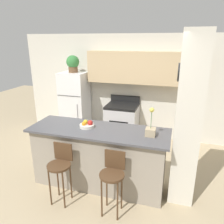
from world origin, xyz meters
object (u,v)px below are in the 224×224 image
bar_stool_left (60,165)px  bar_stool_right (113,175)px  trash_bin (92,132)px  potted_plant_on_fridge (73,63)px  fruit_bowl (87,125)px  orchid_vase (151,130)px  stove_range (122,122)px  refrigerator (75,104)px

bar_stool_left → bar_stool_right: same height
trash_bin → potted_plant_on_fridge: bearing=159.0°
fruit_bowl → orchid_vase: bearing=-2.2°
orchid_vase → trash_bin: size_ratio=1.17×
trash_bin → bar_stool_left: bearing=-80.4°
bar_stool_right → potted_plant_on_fridge: potted_plant_on_fridge is taller
fruit_bowl → stove_range: bearing=85.5°
refrigerator → orchid_vase: (2.16, -1.87, 0.31)m
stove_range → bar_stool_right: bearing=-78.8°
trash_bin → stove_range: bearing=15.8°
refrigerator → trash_bin: bearing=-21.0°
refrigerator → bar_stool_left: refrigerator is taller
refrigerator → stove_range: bearing=-0.3°
stove_range → potted_plant_on_fridge: size_ratio=2.59×
orchid_vase → potted_plant_on_fridge: bearing=139.2°
refrigerator → potted_plant_on_fridge: bearing=117.5°
stove_range → potted_plant_on_fridge: potted_plant_on_fridge is taller
bar_stool_left → fruit_bowl: size_ratio=3.83×
refrigerator → orchid_vase: refrigerator is taller
stove_range → bar_stool_left: 2.44m
orchid_vase → trash_bin: (-1.62, 1.66, -0.94)m
refrigerator → bar_stool_left: (0.92, -2.42, -0.20)m
fruit_bowl → bar_stool_right: bearing=-43.7°
potted_plant_on_fridge → trash_bin: potted_plant_on_fridge is taller
stove_range → trash_bin: 0.79m
refrigerator → fruit_bowl: refrigerator is taller
bar_stool_left → potted_plant_on_fridge: potted_plant_on_fridge is taller
trash_bin → refrigerator: bearing=159.0°
refrigerator → bar_stool_right: bearing=-54.3°
bar_stool_right → stove_range: bearing=101.2°
bar_stool_left → orchid_vase: bearing=23.9°
potted_plant_on_fridge → fruit_bowl: bearing=-58.6°
stove_range → bar_stool_left: (-0.34, -2.41, 0.16)m
refrigerator → trash_bin: 0.86m
potted_plant_on_fridge → bar_stool_left: bearing=-69.2°
bar_stool_left → refrigerator: bearing=110.8°
stove_range → trash_bin: bearing=-164.2°
bar_stool_right → fruit_bowl: fruit_bowl is taller
stove_range → fruit_bowl: (-0.14, -1.82, 0.61)m
refrigerator → fruit_bowl: bearing=-58.6°
refrigerator → trash_bin: refrigerator is taller
stove_range → fruit_bowl: 1.92m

